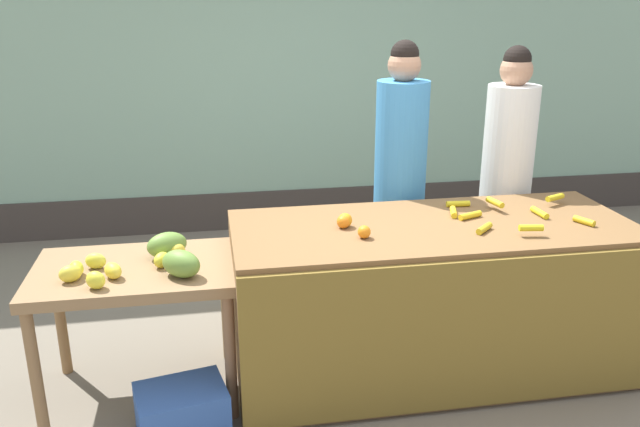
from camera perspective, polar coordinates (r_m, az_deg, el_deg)
ground_plane at (r=4.00m, az=4.33°, el=-13.62°), size 24.00×24.00×0.00m
market_wall_back at (r=6.10m, az=-1.78°, el=13.76°), size 9.48×0.23×3.28m
fruit_stall_counter at (r=3.86m, az=9.71°, el=-7.37°), size 2.27×0.94×0.91m
side_table_wooden at (r=3.60m, az=-15.96°, el=-6.01°), size 1.05×0.71×0.77m
banana_bunch_pile at (r=3.89m, az=16.06°, el=0.05°), size 0.79×0.61×0.07m
orange_pile at (r=3.54m, az=2.62°, el=-0.91°), size 0.15×0.26×0.08m
mango_papaya_pile at (r=3.48m, az=-14.53°, el=-3.85°), size 0.74×0.52×0.14m
vendor_woman_blue_shirt at (r=4.33m, az=7.02°, el=2.63°), size 0.34×0.34×1.87m
vendor_woman_white_shirt at (r=4.58m, az=16.03°, el=2.66°), size 0.34×0.34×1.83m
produce_crate at (r=3.50m, az=-12.06°, el=-16.69°), size 0.50×0.40×0.26m
produce_sack at (r=4.54m, az=-4.66°, el=-6.17°), size 0.41×0.44×0.46m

